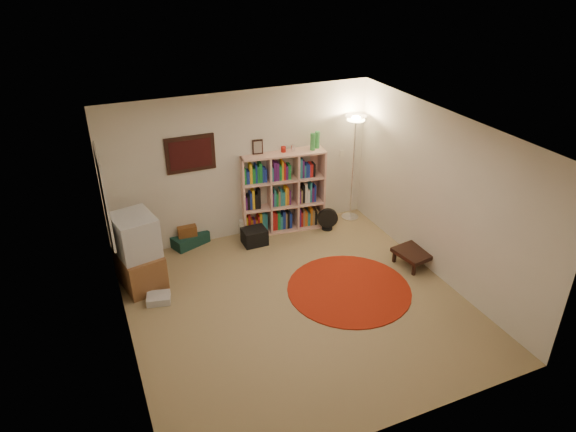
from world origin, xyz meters
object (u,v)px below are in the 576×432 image
side_table (415,253)px  suitcase (189,239)px  floor_lamp (355,135)px  floor_fan (328,219)px  bookshelf (281,193)px  tv_stand (138,252)px

side_table → suitcase: bearing=146.9°
floor_lamp → floor_fan: bearing=-158.6°
floor_lamp → bookshelf: bearing=173.6°
floor_lamp → side_table: bearing=-84.9°
tv_stand → side_table: size_ratio=1.81×
floor_lamp → suitcase: bearing=175.1°
bookshelf → side_table: bearing=-44.9°
floor_fan → floor_lamp: bearing=40.3°
floor_lamp → side_table: (0.16, -1.77, -1.40)m
floor_lamp → tv_stand: floor_lamp is taller
floor_fan → side_table: (0.74, -1.54, 0.01)m
bookshelf → floor_lamp: bearing=1.3°
tv_stand → suitcase: tv_stand is taller
floor_lamp → floor_fan: 1.54m
floor_fan → suitcase: bearing=-172.7°
floor_lamp → suitcase: (-2.95, 0.26, -1.51)m
bookshelf → floor_lamp: size_ratio=0.89×
floor_fan → tv_stand: bearing=-154.4°
floor_lamp → suitcase: 3.33m
floor_lamp → suitcase: floor_lamp is taller
suitcase → side_table: side_table is taller
bookshelf → tv_stand: size_ratio=1.52×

